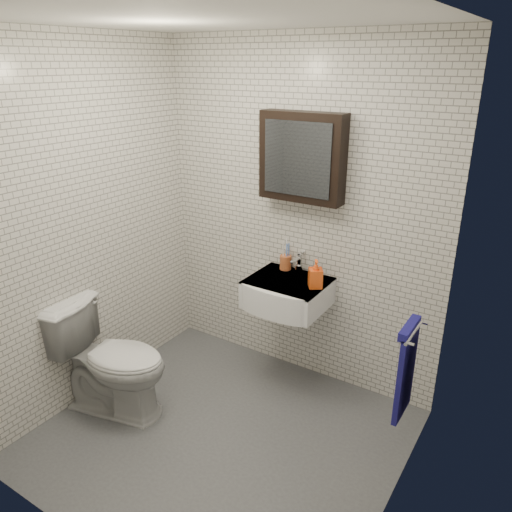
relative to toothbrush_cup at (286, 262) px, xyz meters
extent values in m
cube|color=#494C51|center=(0.07, -0.94, -0.90)|extent=(2.20, 2.00, 0.01)
cube|color=silver|center=(0.07, 0.06, 0.34)|extent=(2.20, 0.02, 2.50)
cube|color=silver|center=(0.07, -1.94, 0.34)|extent=(2.20, 0.02, 2.50)
cube|color=silver|center=(-1.03, -0.94, 0.34)|extent=(0.02, 2.00, 2.50)
cube|color=silver|center=(1.17, -0.94, 0.34)|extent=(0.02, 2.00, 2.50)
cube|color=white|center=(0.07, -0.94, 1.59)|extent=(2.20, 2.00, 0.02)
cube|color=white|center=(0.12, -0.17, -0.16)|extent=(0.55, 0.45, 0.20)
cylinder|color=silver|center=(0.12, -0.15, -0.07)|extent=(0.31, 0.31, 0.02)
cylinder|color=silver|center=(0.12, -0.15, -0.06)|extent=(0.04, 0.04, 0.01)
cube|color=white|center=(0.12, -0.17, -0.06)|extent=(0.55, 0.45, 0.01)
cylinder|color=silver|center=(0.12, 0.00, -0.03)|extent=(0.06, 0.06, 0.06)
cylinder|color=silver|center=(0.12, 0.00, 0.03)|extent=(0.03, 0.03, 0.08)
cylinder|color=silver|center=(0.12, -0.06, 0.06)|extent=(0.02, 0.12, 0.02)
cube|color=silver|center=(0.12, 0.03, 0.09)|extent=(0.02, 0.09, 0.01)
cube|color=black|center=(0.12, -0.01, 0.79)|extent=(0.60, 0.14, 0.60)
cube|color=#3F444C|center=(0.12, -0.09, 0.79)|extent=(0.49, 0.01, 0.49)
cylinder|color=silver|center=(1.13, -0.59, 0.04)|extent=(0.02, 0.30, 0.02)
cylinder|color=silver|center=(1.15, -0.46, 0.04)|extent=(0.04, 0.02, 0.02)
cylinder|color=silver|center=(1.15, -0.72, 0.04)|extent=(0.04, 0.02, 0.02)
cube|color=navy|center=(1.11, -0.59, -0.23)|extent=(0.03, 0.26, 0.54)
cube|color=navy|center=(1.10, -0.59, 0.06)|extent=(0.05, 0.26, 0.05)
cylinder|color=#B7582D|center=(0.00, 0.00, -0.01)|extent=(0.09, 0.09, 0.11)
cylinder|color=white|center=(-0.02, -0.01, 0.06)|extent=(0.02, 0.03, 0.20)
cylinder|color=#4172D0|center=(0.01, -0.01, 0.05)|extent=(0.02, 0.02, 0.18)
cylinder|color=white|center=(-0.01, 0.01, 0.07)|extent=(0.02, 0.04, 0.21)
cylinder|color=#4172D0|center=(0.02, 0.01, 0.06)|extent=(0.03, 0.04, 0.19)
imported|color=orange|center=(0.33, -0.17, 0.04)|extent=(0.13, 0.13, 0.20)
imported|color=silver|center=(-0.73, -1.10, -0.51)|extent=(0.87, 0.62, 0.81)
camera|label=1|loc=(1.67, -3.02, 1.40)|focal=35.00mm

